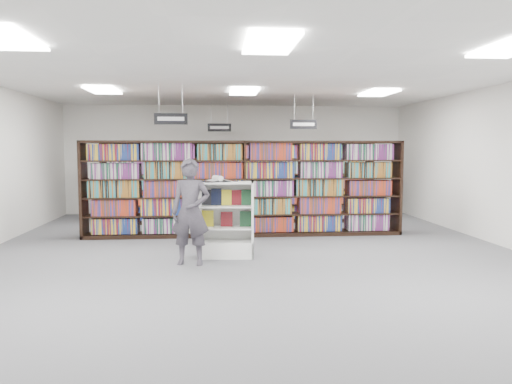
{
  "coord_description": "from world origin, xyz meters",
  "views": [
    {
      "loc": [
        -0.68,
        -8.96,
        1.93
      ],
      "look_at": [
        0.13,
        0.5,
        1.1
      ],
      "focal_mm": 35.0,
      "sensor_mm": 36.0,
      "label": 1
    }
  ],
  "objects": [
    {
      "name": "troffer_back_right",
      "position": [
        3.0,
        2.0,
        3.16
      ],
      "size": [
        0.6,
        1.2,
        0.04
      ],
      "primitive_type": "cube",
      "color": "white",
      "rests_on": "ceiling"
    },
    {
      "name": "wall_front",
      "position": [
        0.0,
        -6.0,
        1.6
      ],
      "size": [
        10.0,
        0.1,
        3.2
      ],
      "primitive_type": "cube",
      "color": "white",
      "rests_on": "ground"
    },
    {
      "name": "aisle_sign_center",
      "position": [
        -0.5,
        5.0,
        2.53
      ],
      "size": [
        0.65,
        0.02,
        0.8
      ],
      "color": "#B2B2B7",
      "rests_on": "ceiling"
    },
    {
      "name": "aisle_sign_left",
      "position": [
        -1.5,
        1.0,
        2.53
      ],
      "size": [
        0.65,
        0.02,
        0.8
      ],
      "color": "#B2B2B7",
      "rests_on": "ceiling"
    },
    {
      "name": "troffer_back_center",
      "position": [
        0.0,
        2.0,
        3.16
      ],
      "size": [
        0.6,
        1.2,
        0.04
      ],
      "primitive_type": "cube",
      "color": "white",
      "rests_on": "ceiling"
    },
    {
      "name": "troffer_front_center",
      "position": [
        0.0,
        -3.0,
        3.16
      ],
      "size": [
        0.6,
        1.2,
        0.04
      ],
      "primitive_type": "cube",
      "color": "white",
      "rests_on": "ceiling"
    },
    {
      "name": "troffer_back_left",
      "position": [
        -3.0,
        2.0,
        3.16
      ],
      "size": [
        0.6,
        1.2,
        0.04
      ],
      "primitive_type": "cube",
      "color": "white",
      "rests_on": "ceiling"
    },
    {
      "name": "troffer_front_left",
      "position": [
        -3.0,
        -3.0,
        3.16
      ],
      "size": [
        0.6,
        1.2,
        0.04
      ],
      "primitive_type": "cube",
      "color": "white",
      "rests_on": "ceiling"
    },
    {
      "name": "shopper",
      "position": [
        -1.06,
        -0.7,
        0.88
      ],
      "size": [
        0.7,
        0.52,
        1.77
      ],
      "primitive_type": "imported",
      "rotation": [
        0.0,
        0.0,
        -0.16
      ],
      "color": "#45404A",
      "rests_on": "floor"
    },
    {
      "name": "aisle_sign_right",
      "position": [
        1.5,
        3.0,
        2.53
      ],
      "size": [
        0.65,
        0.02,
        0.8
      ],
      "color": "#B2B2B7",
      "rests_on": "ceiling"
    },
    {
      "name": "wall_back",
      "position": [
        0.0,
        6.0,
        1.6
      ],
      "size": [
        10.0,
        0.1,
        3.2
      ],
      "primitive_type": "cube",
      "color": "white",
      "rests_on": "ground"
    },
    {
      "name": "ceiling",
      "position": [
        0.0,
        0.0,
        3.2
      ],
      "size": [
        10.0,
        12.0,
        0.1
      ],
      "primitive_type": "cube",
      "color": "white",
      "rests_on": "wall_back"
    },
    {
      "name": "bookshelf_row_mid",
      "position": [
        0.0,
        4.0,
        1.05
      ],
      "size": [
        7.0,
        0.6,
        2.1
      ],
      "color": "black",
      "rests_on": "floor"
    },
    {
      "name": "open_book",
      "position": [
        -0.59,
        -0.11,
        1.38
      ],
      "size": [
        0.68,
        0.54,
        0.13
      ],
      "rotation": [
        0.0,
        0.0,
        0.38
      ],
      "color": "black",
      "rests_on": "endcap_display"
    },
    {
      "name": "bookshelf_row_near",
      "position": [
        0.0,
        2.0,
        1.05
      ],
      "size": [
        7.0,
        0.6,
        2.1
      ],
      "color": "black",
      "rests_on": "floor"
    },
    {
      "name": "bookshelf_row_far",
      "position": [
        0.0,
        5.7,
        1.05
      ],
      "size": [
        7.0,
        0.6,
        2.1
      ],
      "color": "black",
      "rests_on": "floor"
    },
    {
      "name": "floor",
      "position": [
        0.0,
        0.0,
        0.0
      ],
      "size": [
        12.0,
        12.0,
        0.0
      ],
      "primitive_type": "plane",
      "color": "#4E4F53",
      "rests_on": "ground"
    },
    {
      "name": "endcap_display",
      "position": [
        -0.45,
        -0.15,
        0.46
      ],
      "size": [
        0.99,
        0.55,
        1.34
      ],
      "rotation": [
        0.0,
        0.0,
        -0.07
      ],
      "color": "white",
      "rests_on": "floor"
    }
  ]
}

